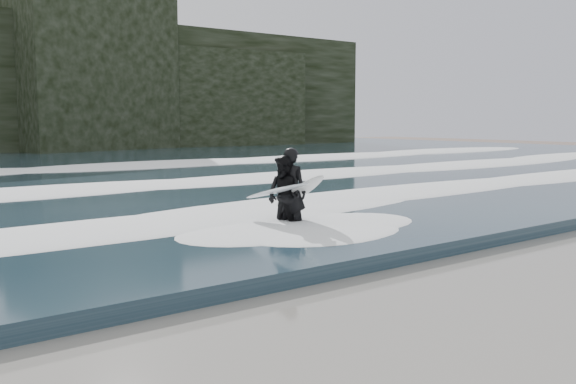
# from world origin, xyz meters

# --- Properties ---
(sea) EXTENTS (90.00, 52.00, 0.30)m
(sea) POSITION_xyz_m (0.00, 29.00, 0.15)
(sea) COLOR #1F3340
(sea) RESTS_ON ground
(foam_near) EXTENTS (60.00, 3.20, 0.20)m
(foam_near) POSITION_xyz_m (0.00, 9.00, 0.40)
(foam_near) COLOR white
(foam_near) RESTS_ON sea
(foam_mid) EXTENTS (60.00, 4.00, 0.24)m
(foam_mid) POSITION_xyz_m (0.00, 16.00, 0.42)
(foam_mid) COLOR white
(foam_mid) RESTS_ON sea
(foam_far) EXTENTS (60.00, 4.80, 0.30)m
(foam_far) POSITION_xyz_m (0.00, 25.00, 0.45)
(foam_far) COLOR white
(foam_far) RESTS_ON sea
(surfer_left) EXTENTS (1.14, 2.01, 2.00)m
(surfer_left) POSITION_xyz_m (-0.43, 6.73, 1.00)
(surfer_left) COLOR black
(surfer_left) RESTS_ON ground
(surfer_right) EXTENTS (1.29, 2.03, 1.83)m
(surfer_right) POSITION_xyz_m (-0.57, 6.66, 0.92)
(surfer_right) COLOR black
(surfer_right) RESTS_ON ground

